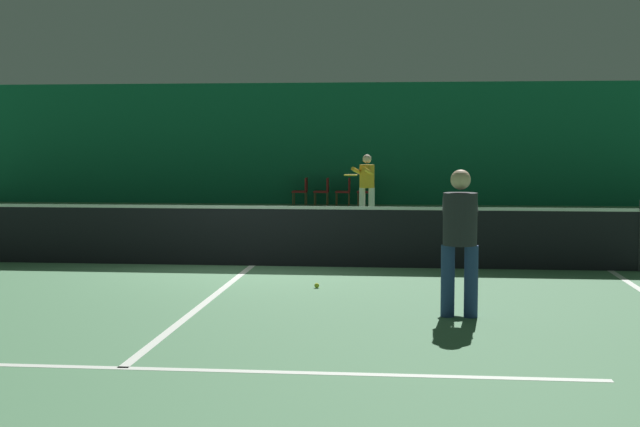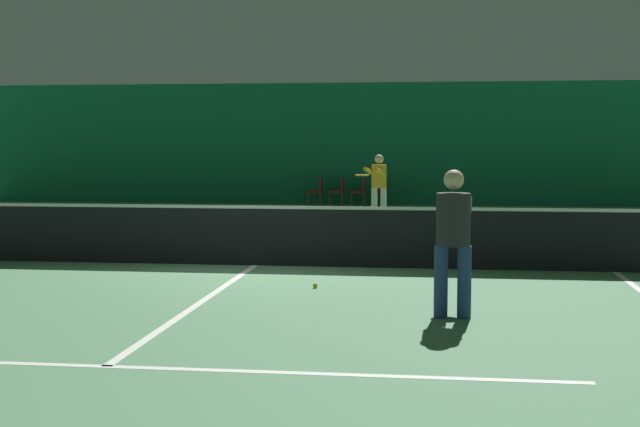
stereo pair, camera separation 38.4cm
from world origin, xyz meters
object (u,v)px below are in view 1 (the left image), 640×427
tennis_net (252,233)px  courtside_chair_3 (367,190)px  courtside_chair_0 (302,189)px  tennis_ball (317,286)px  courtside_chair_2 (345,190)px  player_near (460,231)px  courtside_chair_1 (324,189)px  player_far (366,182)px

tennis_net → courtside_chair_3: bearing=85.0°
courtside_chair_0 → tennis_ball: (2.06, -15.44, -0.45)m
courtside_chair_0 → courtside_chair_2: (1.33, 0.00, 0.00)m
player_near → courtside_chair_1: (-3.18, 17.19, -0.47)m
courtside_chair_1 → tennis_ball: (1.40, -15.44, -0.45)m
tennis_net → courtside_chair_0: 13.43m
courtside_chair_3 → courtside_chair_1: bearing=-90.0°
courtside_chair_1 → courtside_chair_2: same height
player_far → courtside_chair_1: player_far is taller
courtside_chair_3 → player_near: bearing=6.1°
player_near → courtside_chair_0: size_ratio=1.96×
tennis_net → player_far: (1.38, 8.50, 0.44)m
player_far → player_near: bearing=28.4°
tennis_net → courtside_chair_2: tennis_net is taller
player_far → courtside_chair_2: 5.01m
tennis_net → courtside_chair_2: bearing=87.8°
courtside_chair_0 → courtside_chair_2: bearing=90.0°
player_far → courtside_chair_0: size_ratio=1.94×
player_far → courtside_chair_3: player_far is taller
tennis_net → player_near: (3.02, -3.78, 0.45)m
player_near → player_far: 12.39m
player_far → courtside_chair_0: (-2.21, 4.91, -0.46)m
courtside_chair_3 → tennis_ball: size_ratio=12.73×
courtside_chair_0 → courtside_chair_2: same height
tennis_net → courtside_chair_3: 13.46m
tennis_net → courtside_chair_0: (-0.83, 13.41, -0.03)m
player_near → tennis_ball: player_near is taller
courtside_chair_2 → courtside_chair_1: bearing=-90.0°
courtside_chair_1 → courtside_chair_2: size_ratio=1.00×
tennis_net → courtside_chair_3: tennis_net is taller
player_far → courtside_chair_0: bearing=-135.0°
tennis_net → player_near: 4.86m
player_near → tennis_ball: 2.67m
courtside_chair_0 → courtside_chair_2: size_ratio=1.00×
courtside_chair_0 → player_far: bearing=24.2°
courtside_chair_0 → courtside_chair_3: bearing=90.0°
courtside_chair_2 → courtside_chair_3: same height
player_near → courtside_chair_2: player_near is taller
tennis_ball → tennis_net: bearing=121.3°
tennis_net → tennis_ball: 2.43m
courtside_chair_0 → courtside_chair_1: same height
player_near → courtside_chair_3: player_near is taller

